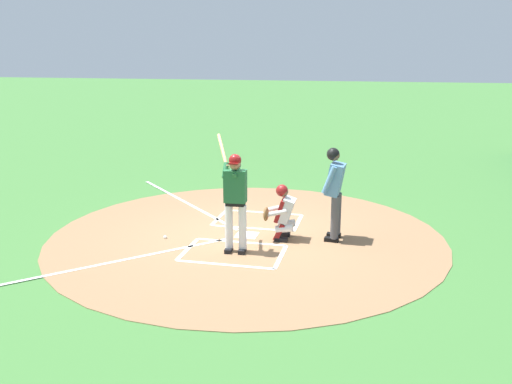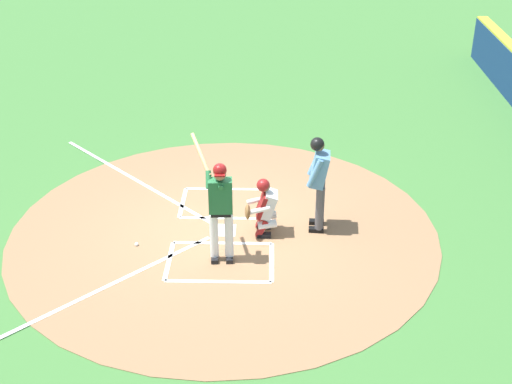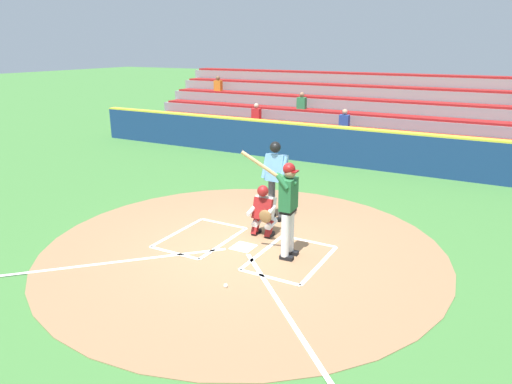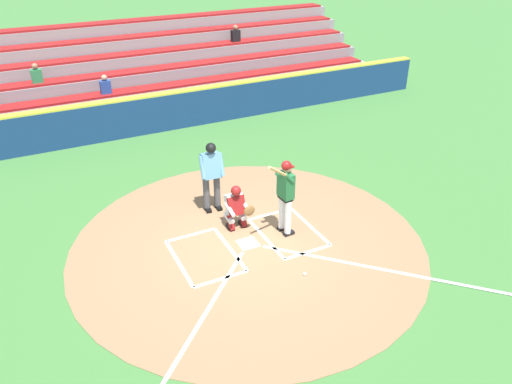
{
  "view_description": "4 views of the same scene",
  "coord_description": "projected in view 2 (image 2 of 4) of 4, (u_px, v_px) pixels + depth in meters",
  "views": [
    {
      "loc": [
        -10.3,
        -2.55,
        3.67
      ],
      "look_at": [
        -0.53,
        -0.32,
        1.08
      ],
      "focal_mm": 38.32,
      "sensor_mm": 36.0,
      "label": 1
    },
    {
      "loc": [
        -11.27,
        -0.86,
        6.9
      ],
      "look_at": [
        -0.37,
        -0.61,
        1.04
      ],
      "focal_mm": 49.28,
      "sensor_mm": 36.0,
      "label": 2
    },
    {
      "loc": [
        -4.4,
        7.48,
        3.92
      ],
      "look_at": [
        0.26,
        -1.01,
        0.86
      ],
      "focal_mm": 32.83,
      "sensor_mm": 36.0,
      "label": 3
    },
    {
      "loc": [
        4.05,
        8.55,
        6.63
      ],
      "look_at": [
        -0.46,
        -0.52,
        0.98
      ],
      "focal_mm": 35.4,
      "sensor_mm": 36.0,
      "label": 4
    }
  ],
  "objects": [
    {
      "name": "ground_plane",
      "position": [
        224.0,
        231.0,
        13.21
      ],
      "size": [
        120.0,
        120.0,
        0.0
      ],
      "primitive_type": "plane",
      "color": "#427A38"
    },
    {
      "name": "dirt_circle",
      "position": [
        224.0,
        231.0,
        13.2
      ],
      "size": [
        8.0,
        8.0,
        0.01
      ],
      "primitive_type": "cylinder",
      "color": "#99704C",
      "rests_on": "ground"
    },
    {
      "name": "home_plate_and_chalk",
      "position": [
        177.0,
        230.0,
        13.22
      ],
      "size": [
        7.93,
        4.91,
        0.01
      ],
      "color": "white",
      "rests_on": "dirt_circle"
    },
    {
      "name": "batter",
      "position": [
        220.0,
        205.0,
        11.84
      ],
      "size": [
        0.91,
        0.75,
        2.13
      ],
      "color": "white",
      "rests_on": "ground"
    },
    {
      "name": "catcher",
      "position": [
        264.0,
        206.0,
        12.85
      ],
      "size": [
        0.59,
        0.6,
        1.13
      ],
      "color": "black",
      "rests_on": "ground"
    },
    {
      "name": "plate_umpire",
      "position": [
        319.0,
        178.0,
        12.79
      ],
      "size": [
        0.6,
        0.44,
        1.86
      ],
      "color": "#4C4C51",
      "rests_on": "ground"
    },
    {
      "name": "baseball",
      "position": [
        137.0,
        244.0,
        12.72
      ],
      "size": [
        0.07,
        0.07,
        0.07
      ],
      "primitive_type": "sphere",
      "color": "white",
      "rests_on": "ground"
    }
  ]
}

